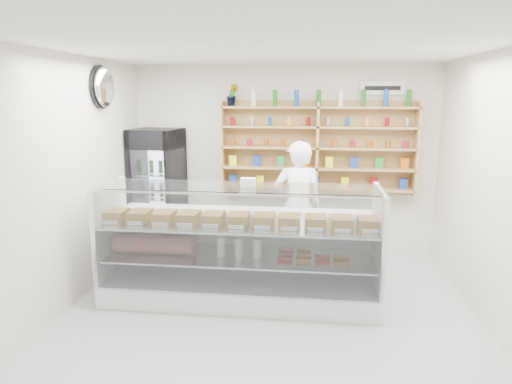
# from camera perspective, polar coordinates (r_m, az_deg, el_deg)

# --- Properties ---
(room) EXTENTS (5.00, 5.00, 5.00)m
(room) POSITION_cam_1_polar(r_m,az_deg,el_deg) (4.48, 1.45, -0.20)
(room) COLOR #ADACB1
(room) RESTS_ON ground
(display_counter) EXTENTS (3.14, 0.94, 1.37)m
(display_counter) POSITION_cam_1_polar(r_m,az_deg,el_deg) (5.37, -1.99, -9.62)
(display_counter) COLOR white
(display_counter) RESTS_ON floor
(shop_worker) EXTENTS (0.70, 0.51, 1.78)m
(shop_worker) POSITION_cam_1_polar(r_m,az_deg,el_deg) (6.14, 5.19, -1.82)
(shop_worker) COLOR white
(shop_worker) RESTS_ON floor
(drinks_cooler) EXTENTS (0.74, 0.73, 1.87)m
(drinks_cooler) POSITION_cam_1_polar(r_m,az_deg,el_deg) (7.00, -12.09, 0.09)
(drinks_cooler) COLOR black
(drinks_cooler) RESTS_ON floor
(wall_shelving) EXTENTS (2.84, 0.28, 1.33)m
(wall_shelving) POSITION_cam_1_polar(r_m,az_deg,el_deg) (6.75, 7.66, 5.46)
(wall_shelving) COLOR #A1744C
(wall_shelving) RESTS_ON back_wall
(potted_plant) EXTENTS (0.21, 0.18, 0.32)m
(potted_plant) POSITION_cam_1_polar(r_m,az_deg,el_deg) (6.81, -2.97, 12.03)
(potted_plant) COLOR #1E6626
(potted_plant) RESTS_ON wall_shelving
(security_mirror) EXTENTS (0.15, 0.50, 0.50)m
(security_mirror) POSITION_cam_1_polar(r_m,az_deg,el_deg) (6.14, -18.41, 12.34)
(security_mirror) COLOR silver
(security_mirror) RESTS_ON left_wall
(wall_sign) EXTENTS (0.62, 0.03, 0.20)m
(wall_sign) POSITION_cam_1_polar(r_m,az_deg,el_deg) (6.90, 15.52, 12.40)
(wall_sign) COLOR white
(wall_sign) RESTS_ON back_wall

